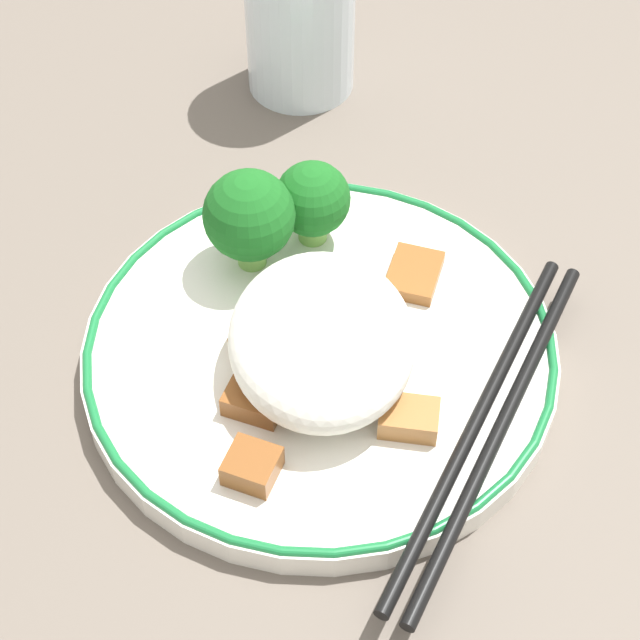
{
  "coord_description": "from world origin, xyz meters",
  "views": [
    {
      "loc": [
        0.36,
        -0.02,
        0.46
      ],
      "look_at": [
        0.0,
        0.0,
        0.04
      ],
      "focal_mm": 60.0,
      "sensor_mm": 36.0,
      "label": 1
    }
  ],
  "objects_px": {
    "plate": "(320,351)",
    "broccoli_back_left": "(307,200)",
    "broccoli_back_center": "(249,217)",
    "chopsticks": "(489,424)",
    "drinking_glass": "(294,8)"
  },
  "relations": [
    {
      "from": "plate",
      "to": "chopsticks",
      "type": "relative_size",
      "value": 1.2
    },
    {
      "from": "broccoli_back_center",
      "to": "chopsticks",
      "type": "height_order",
      "value": "broccoli_back_center"
    },
    {
      "from": "broccoli_back_left",
      "to": "drinking_glass",
      "type": "height_order",
      "value": "drinking_glass"
    },
    {
      "from": "broccoli_back_center",
      "to": "drinking_glass",
      "type": "xyz_separation_m",
      "value": [
        -0.18,
        0.03,
        0.01
      ]
    },
    {
      "from": "plate",
      "to": "drinking_glass",
      "type": "bearing_deg",
      "value": -179.17
    },
    {
      "from": "plate",
      "to": "broccoli_back_left",
      "type": "relative_size",
      "value": 4.89
    },
    {
      "from": "broccoli_back_center",
      "to": "drinking_glass",
      "type": "distance_m",
      "value": 0.19
    },
    {
      "from": "plate",
      "to": "broccoli_back_left",
      "type": "distance_m",
      "value": 0.09
    },
    {
      "from": "broccoli_back_left",
      "to": "broccoli_back_center",
      "type": "distance_m",
      "value": 0.04
    },
    {
      "from": "broccoli_back_left",
      "to": "broccoli_back_center",
      "type": "relative_size",
      "value": 0.83
    },
    {
      "from": "broccoli_back_center",
      "to": "plate",
      "type": "bearing_deg",
      "value": 29.52
    },
    {
      "from": "plate",
      "to": "drinking_glass",
      "type": "height_order",
      "value": "drinking_glass"
    },
    {
      "from": "plate",
      "to": "chopsticks",
      "type": "xyz_separation_m",
      "value": [
        0.06,
        0.08,
        0.01
      ]
    },
    {
      "from": "broccoli_back_left",
      "to": "broccoli_back_center",
      "type": "bearing_deg",
      "value": -61.02
    },
    {
      "from": "broccoli_back_center",
      "to": "chopsticks",
      "type": "bearing_deg",
      "value": 44.02
    }
  ]
}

